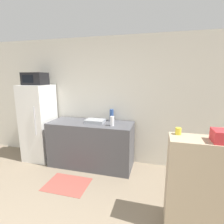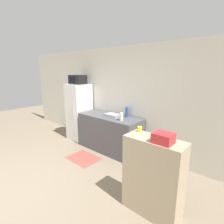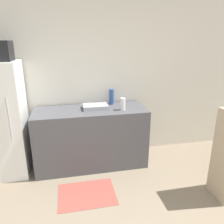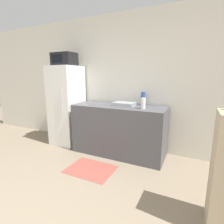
% 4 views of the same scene
% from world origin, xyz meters
% --- Properties ---
extents(wall_back, '(8.00, 0.06, 2.60)m').
position_xyz_m(wall_back, '(0.00, 2.76, 1.30)').
color(wall_back, silver).
rests_on(wall_back, ground_plane).
extents(refrigerator, '(0.58, 0.62, 1.64)m').
position_xyz_m(refrigerator, '(-1.18, 2.40, 0.82)').
color(refrigerator, white).
rests_on(refrigerator, ground_plane).
extents(counter, '(1.68, 0.65, 0.91)m').
position_xyz_m(counter, '(0.04, 2.38, 0.46)').
color(counter, '#4C4C51').
rests_on(counter, ground_plane).
extents(sink_basin, '(0.38, 0.26, 0.06)m').
position_xyz_m(sink_basin, '(0.12, 2.41, 0.94)').
color(sink_basin, '#9EA3A8').
rests_on(sink_basin, counter).
extents(bottle_tall, '(0.08, 0.08, 0.25)m').
position_xyz_m(bottle_tall, '(0.41, 2.60, 1.04)').
color(bottle_tall, '#2D4C8C').
rests_on(bottle_tall, counter).
extents(bottle_short, '(0.08, 0.08, 0.18)m').
position_xyz_m(bottle_short, '(0.51, 2.26, 1.00)').
color(bottle_short, silver).
rests_on(bottle_short, counter).
extents(kitchen_rug, '(0.73, 0.55, 0.01)m').
position_xyz_m(kitchen_rug, '(-0.11, 1.63, 0.00)').
color(kitchen_rug, '#99473D').
rests_on(kitchen_rug, ground_plane).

